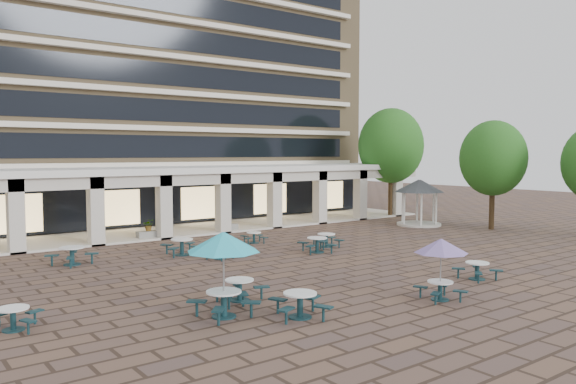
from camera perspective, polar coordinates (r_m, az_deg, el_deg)
name	(u,v)px	position (r m, az deg, el deg)	size (l,w,h in m)	color
ground	(319,267)	(26.59, 3.13, -7.60)	(120.00, 120.00, 0.00)	brown
apartment_building	(118,64)	(48.93, -16.89, 12.36)	(40.00, 15.50, 25.20)	#947A53
retail_arcade	(178,188)	(38.63, -11.14, 0.44)	(42.00, 6.60, 4.40)	white
picnic_table_0	(13,317)	(19.17, -26.15, -11.31)	(1.91, 1.91, 0.70)	#123036
picnic_table_1	(300,303)	(18.54, 1.23, -11.16)	(2.27, 2.27, 0.83)	#123036
picnic_table_3	(477,269)	(25.20, 18.66, -7.44)	(1.78, 1.78, 0.74)	#123036
picnic_table_4	(223,245)	(18.32, -6.58, -5.38)	(2.41, 2.41, 2.79)	#123036
picnic_table_5	(239,288)	(20.64, -4.95, -9.68)	(2.13, 2.13, 0.78)	#123036
picnic_table_6	(441,248)	(21.10, 15.28, -5.54)	(1.94, 1.94, 2.24)	#123036
picnic_table_7	(317,243)	(30.28, 2.97, -5.24)	(2.18, 2.18, 0.81)	#123036
picnic_table_8	(72,254)	(28.82, -21.10, -5.91)	(2.38, 2.38, 0.87)	#123036
picnic_table_9	(182,245)	(29.97, -10.73, -5.35)	(2.13, 2.13, 0.86)	#123036
picnic_table_10	(326,239)	(32.10, 3.92, -4.78)	(2.03, 2.03, 0.76)	#123036
picnic_table_12	(220,251)	(28.60, -6.91, -6.02)	(1.75, 1.75, 0.65)	#123036
picnic_table_13	(254,237)	(33.40, -3.48, -4.54)	(1.73, 1.73, 0.65)	#123036
gazebo	(419,191)	(42.39, 13.20, 0.11)	(3.63, 3.63, 3.38)	beige
tree_east_a	(493,158)	(41.56, 20.11, 3.24)	(4.57, 4.57, 7.61)	#46321C
tree_east_c	(391,146)	(47.80, 10.41, 4.64)	(5.45, 5.45, 9.07)	#46321C
planter_left	(149,231)	(35.96, -13.94, -3.87)	(1.50, 0.77, 1.24)	gray
planter_right	(227,225)	(38.47, -6.26, -3.37)	(1.50, 0.60, 1.16)	gray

